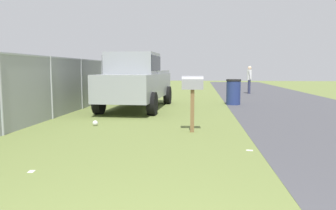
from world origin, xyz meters
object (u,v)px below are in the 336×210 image
object	(u,v)px
mailbox	(193,87)
trash_bin	(233,92)
pedestrian	(249,78)
pickup_truck	(136,80)

from	to	relation	value
mailbox	trash_bin	distance (m)	6.36
mailbox	pedestrian	size ratio (longest dim) A/B	0.80
pickup_truck	trash_bin	distance (m)	4.27
trash_bin	pedestrian	distance (m)	6.48
pickup_truck	trash_bin	bearing A→B (deg)	118.36
pedestrian	mailbox	bearing A→B (deg)	-104.79
mailbox	pedestrian	distance (m)	12.81
pickup_truck	pedestrian	size ratio (longest dim) A/B	3.17
pedestrian	trash_bin	bearing A→B (deg)	-104.64
mailbox	pickup_truck	world-z (taller)	pickup_truck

